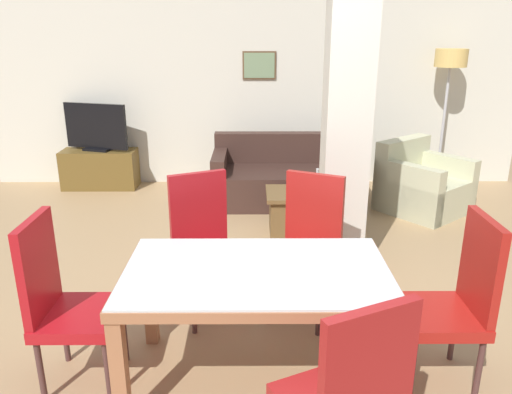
{
  "coord_description": "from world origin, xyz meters",
  "views": [
    {
      "loc": [
        -0.02,
        -2.56,
        2.05
      ],
      "look_at": [
        0.0,
        0.84,
        0.9
      ],
      "focal_mm": 35.0,
      "sensor_mm": 36.0,
      "label": 1
    }
  ],
  "objects": [
    {
      "name": "dining_chair_far_right",
      "position": [
        0.38,
        0.8,
        0.56
      ],
      "size": [
        0.61,
        0.61,
        1.06
      ],
      "rotation": [
        0.0,
        0.0,
        2.7
      ],
      "color": "#A01B17",
      "rests_on": "ground_plane"
    },
    {
      "name": "dining_chair_head_right",
      "position": [
        1.16,
        0.0,
        0.56
      ],
      "size": [
        0.46,
        0.46,
        1.06
      ],
      "rotation": [
        0.0,
        0.0,
        1.57
      ],
      "color": "maroon",
      "rests_on": "ground_plane"
    },
    {
      "name": "dining_table",
      "position": [
        0.0,
        0.0,
        0.59
      ],
      "size": [
        1.53,
        0.9,
        0.75
      ],
      "color": "#A16644",
      "rests_on": "ground_plane"
    },
    {
      "name": "tv_stand",
      "position": [
        -2.09,
        3.96,
        0.26
      ],
      "size": [
        0.98,
        0.4,
        0.52
      ],
      "color": "brown",
      "rests_on": "ground_plane"
    },
    {
      "name": "dining_chair_head_left",
      "position": [
        -1.13,
        0.0,
        0.56
      ],
      "size": [
        0.46,
        0.46,
        1.06
      ],
      "rotation": [
        0.0,
        0.0,
        -1.57
      ],
      "color": "#A71319",
      "rests_on": "ground_plane"
    },
    {
      "name": "tv_screen",
      "position": [
        -2.09,
        3.96,
        0.82
      ],
      "size": [
        0.86,
        0.31,
        0.62
      ],
      "rotation": [
        0.0,
        0.0,
        2.85
      ],
      "color": "black",
      "rests_on": "tv_stand"
    },
    {
      "name": "dining_chair_far_left",
      "position": [
        -0.38,
        0.83,
        0.56
      ],
      "size": [
        0.61,
        0.61,
        1.06
      ],
      "rotation": [
        0.0,
        0.0,
        -2.71
      ],
      "color": "maroon",
      "rests_on": "ground_plane"
    },
    {
      "name": "ground_plane",
      "position": [
        0.0,
        0.0,
        0.0
      ],
      "size": [
        18.0,
        18.0,
        0.0
      ],
      "primitive_type": "plane",
      "color": "tan"
    },
    {
      "name": "back_wall",
      "position": [
        0.0,
        4.24,
        1.35
      ],
      "size": [
        7.2,
        0.09,
        2.7
      ],
      "color": "silver",
      "rests_on": "ground_plane"
    },
    {
      "name": "bottle",
      "position": [
        0.62,
        2.22,
        0.56
      ],
      "size": [
        0.07,
        0.07,
        0.28
      ],
      "color": "#B2B7BC",
      "rests_on": "coffee_table"
    },
    {
      "name": "coffee_table",
      "position": [
        0.49,
        2.33,
        0.23
      ],
      "size": [
        0.75,
        0.55,
        0.45
      ],
      "color": "brown",
      "rests_on": "ground_plane"
    },
    {
      "name": "floor_lamp",
      "position": [
        2.45,
        3.86,
        1.55
      ],
      "size": [
        0.39,
        0.39,
        1.82
      ],
      "color": "#B7B7BC",
      "rests_on": "ground_plane"
    },
    {
      "name": "sofa",
      "position": [
        0.4,
        3.38,
        0.28
      ],
      "size": [
        1.82,
        0.91,
        0.8
      ],
      "rotation": [
        0.0,
        0.0,
        3.14
      ],
      "color": "#39241E",
      "rests_on": "ground_plane"
    },
    {
      "name": "divider_pillar",
      "position": [
        0.75,
        1.53,
        1.35
      ],
      "size": [
        0.37,
        0.35,
        2.7
      ],
      "color": "silver",
      "rests_on": "ground_plane"
    },
    {
      "name": "armchair",
      "position": [
        1.96,
        3.03,
        0.29
      ],
      "size": [
        1.2,
        1.2,
        0.82
      ],
      "rotation": [
        0.0,
        0.0,
        3.82
      ],
      "color": "beige",
      "rests_on": "ground_plane"
    }
  ]
}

